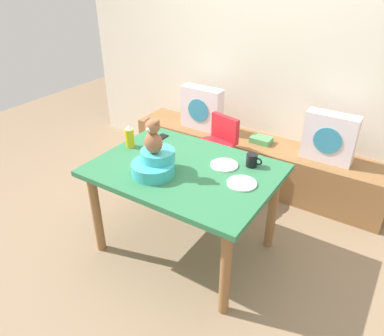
% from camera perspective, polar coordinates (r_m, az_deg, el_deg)
% --- Properties ---
extents(ground_plane, '(8.00, 8.00, 0.00)m').
position_cam_1_polar(ground_plane, '(3.07, -1.03, -12.01)').
color(ground_plane, '#8C7256').
extents(back_wall, '(4.40, 0.10, 2.60)m').
position_cam_1_polar(back_wall, '(3.69, 12.38, 17.62)').
color(back_wall, silver).
rests_on(back_wall, ground_plane).
extents(window_bench, '(2.60, 0.44, 0.46)m').
position_cam_1_polar(window_bench, '(3.82, 9.14, 1.16)').
color(window_bench, olive).
rests_on(window_bench, ground_plane).
extents(pillow_floral_left, '(0.44, 0.15, 0.44)m').
position_cam_1_polar(pillow_floral_left, '(3.86, 1.53, 9.21)').
color(pillow_floral_left, silver).
rests_on(pillow_floral_left, window_bench).
extents(pillow_floral_right, '(0.44, 0.15, 0.44)m').
position_cam_1_polar(pillow_floral_right, '(3.42, 20.52, 4.40)').
color(pillow_floral_right, silver).
rests_on(pillow_floral_right, window_bench).
extents(book_stack, '(0.20, 0.14, 0.06)m').
position_cam_1_polar(book_stack, '(3.68, 10.66, 4.31)').
color(book_stack, '#52A65F').
rests_on(book_stack, window_bench).
extents(dining_table, '(1.29, 0.94, 0.74)m').
position_cam_1_polar(dining_table, '(2.68, -1.16, -1.85)').
color(dining_table, '#2D7247').
rests_on(dining_table, ground_plane).
extents(highchair, '(0.39, 0.50, 0.79)m').
position_cam_1_polar(highchair, '(3.41, 3.61, 3.28)').
color(highchair, red).
rests_on(highchair, ground_plane).
extents(infant_seat_teal, '(0.30, 0.33, 0.16)m').
position_cam_1_polar(infant_seat_teal, '(2.55, -5.80, 0.63)').
color(infant_seat_teal, '#3CB8BC').
rests_on(infant_seat_teal, dining_table).
extents(teddy_bear, '(0.13, 0.12, 0.25)m').
position_cam_1_polar(teddy_bear, '(2.45, -6.06, 4.82)').
color(teddy_bear, '#985F40').
rests_on(teddy_bear, infant_seat_teal).
extents(ketchup_bottle, '(0.07, 0.07, 0.18)m').
position_cam_1_polar(ketchup_bottle, '(2.93, -9.64, 4.82)').
color(ketchup_bottle, gold).
rests_on(ketchup_bottle, dining_table).
extents(coffee_mug, '(0.12, 0.08, 0.09)m').
position_cam_1_polar(coffee_mug, '(2.66, 9.29, 1.19)').
color(coffee_mug, black).
rests_on(coffee_mug, dining_table).
extents(dinner_plate_near, '(0.20, 0.20, 0.01)m').
position_cam_1_polar(dinner_plate_near, '(2.66, 5.01, 0.46)').
color(dinner_plate_near, white).
rests_on(dinner_plate_near, dining_table).
extents(dinner_plate_far, '(0.20, 0.20, 0.01)m').
position_cam_1_polar(dinner_plate_far, '(2.46, 7.72, -2.37)').
color(dinner_plate_far, white).
rests_on(dinner_plate_far, dining_table).
extents(cell_phone, '(0.07, 0.15, 0.01)m').
position_cam_1_polar(cell_phone, '(3.07, -4.95, 4.71)').
color(cell_phone, black).
rests_on(cell_phone, dining_table).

